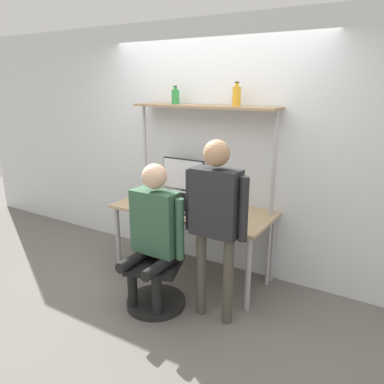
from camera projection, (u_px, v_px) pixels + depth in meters
The scene contains 12 objects.
ground_plane at pixel (173, 290), 3.84m from camera, with size 12.00×12.00×0.00m, color slate.
wall_back at pixel (212, 149), 4.13m from camera, with size 8.00×0.06×2.70m.
desk at pixel (193, 215), 3.98m from camera, with size 1.69×0.76×0.77m.
shelf_unit at pixel (204, 131), 3.91m from camera, with size 1.61×0.31×1.83m.
monitor at pixel (183, 177), 4.19m from camera, with size 0.53×0.18×0.47m.
laptop at pixel (181, 207), 3.81m from camera, with size 0.33×0.22×0.21m.
cell_phone at pixel (200, 218), 3.66m from camera, with size 0.07×0.15×0.01m.
office_chair at pixel (157, 277), 3.55m from camera, with size 0.58×0.58×0.90m.
person_seated at pixel (154, 226), 3.36m from camera, with size 0.59×0.47×1.38m.
person_standing at pixel (216, 210), 3.12m from camera, with size 0.58×0.22×1.62m.
bottle_amber at pixel (237, 96), 3.63m from camera, with size 0.08×0.08×0.23m.
bottle_green at pixel (175, 96), 3.99m from camera, with size 0.08×0.08×0.19m.
Camera 1 is at (1.94, -2.81, 2.05)m, focal length 35.00 mm.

